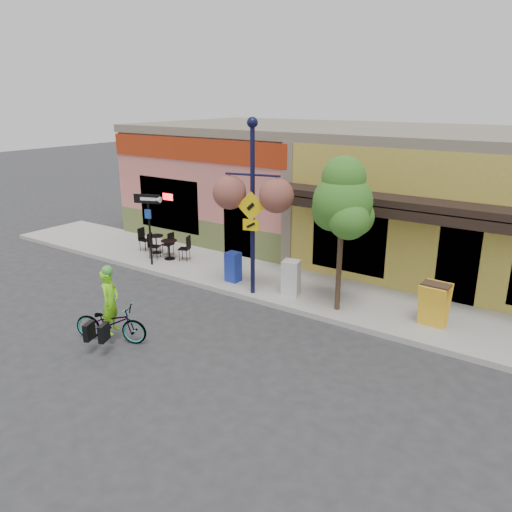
{
  "coord_description": "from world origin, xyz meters",
  "views": [
    {
      "loc": [
        7.19,
        -10.15,
        5.56
      ],
      "look_at": [
        -0.2,
        0.5,
        1.4
      ],
      "focal_mm": 35.0,
      "sensor_mm": 36.0,
      "label": 1
    }
  ],
  "objects": [
    {
      "name": "bicycle",
      "position": [
        -1.73,
        -3.31,
        0.47
      ],
      "size": [
        1.88,
        1.26,
        0.94
      ],
      "primitive_type": "imported",
      "rotation": [
        0.0,
        0.0,
        1.97
      ],
      "color": "maroon",
      "rests_on": "ground"
    },
    {
      "name": "sidewalk",
      "position": [
        0.0,
        2.0,
        0.07
      ],
      "size": [
        24.0,
        3.0,
        0.15
      ],
      "primitive_type": "cube",
      "color": "#9E9B93",
      "rests_on": "ground"
    },
    {
      "name": "ground",
      "position": [
        0.0,
        0.0,
        0.0
      ],
      "size": [
        90.0,
        90.0,
        0.0
      ],
      "primitive_type": "plane",
      "color": "#2D2D30",
      "rests_on": "ground"
    },
    {
      "name": "cafe_set_left",
      "position": [
        -5.59,
        1.95,
        0.58
      ],
      "size": [
        1.48,
        0.82,
        0.86
      ],
      "primitive_type": null,
      "rotation": [
        0.0,
        0.0,
        0.08
      ],
      "color": "black",
      "rests_on": "sidewalk"
    },
    {
      "name": "curb",
      "position": [
        0.0,
        0.55,
        0.07
      ],
      "size": [
        24.0,
        0.12,
        0.15
      ],
      "primitive_type": "cube",
      "color": "#A8A59E",
      "rests_on": "ground"
    },
    {
      "name": "cafe_set_right",
      "position": [
        -4.69,
        1.7,
        0.59
      ],
      "size": [
        1.64,
        1.21,
        0.89
      ],
      "primitive_type": null,
      "rotation": [
        0.0,
        0.0,
        0.36
      ],
      "color": "black",
      "rests_on": "sidewalk"
    },
    {
      "name": "one_way_sign",
      "position": [
        -4.78,
        0.94,
        1.35
      ],
      "size": [
        0.93,
        0.5,
        2.4
      ],
      "primitive_type": null,
      "rotation": [
        0.0,
        0.0,
        0.35
      ],
      "color": "black",
      "rests_on": "sidewalk"
    },
    {
      "name": "street_tree",
      "position": [
        1.99,
        1.13,
        2.2
      ],
      "size": [
        2.07,
        2.07,
        4.1
      ],
      "primitive_type": null,
      "rotation": [
        0.0,
        0.0,
        -0.37
      ],
      "color": "#3D7A26",
      "rests_on": "sidewalk"
    },
    {
      "name": "lamp_post",
      "position": [
        -0.53,
        0.81,
        2.61
      ],
      "size": [
        1.68,
        1.01,
        4.92
      ],
      "primitive_type": null,
      "rotation": [
        0.0,
        0.0,
        0.26
      ],
      "color": "#111338",
      "rests_on": "sidewalk"
    },
    {
      "name": "sandwich_board",
      "position": [
        4.35,
        1.38,
        0.7
      ],
      "size": [
        0.67,
        0.51,
        1.1
      ],
      "primitive_type": null,
      "rotation": [
        0.0,
        0.0,
        -0.03
      ],
      "color": "yellow",
      "rests_on": "sidewalk"
    },
    {
      "name": "newspaper_box_grey",
      "position": [
        0.43,
        1.33,
        0.65
      ],
      "size": [
        0.56,
        0.52,
        1.01
      ],
      "primitive_type": null,
      "rotation": [
        0.0,
        0.0,
        0.24
      ],
      "color": "silver",
      "rests_on": "sidewalk"
    },
    {
      "name": "newspaper_box_blue",
      "position": [
        -1.57,
        1.25,
        0.61
      ],
      "size": [
        0.42,
        0.38,
        0.91
      ],
      "primitive_type": null,
      "rotation": [
        0.0,
        0.0,
        -0.04
      ],
      "color": "#1C33A8",
      "rests_on": "sidewalk"
    },
    {
      "name": "building",
      "position": [
        0.0,
        7.5,
        2.25
      ],
      "size": [
        18.2,
        8.2,
        4.5
      ],
      "primitive_type": null,
      "color": "#C36960",
      "rests_on": "ground"
    },
    {
      "name": "cyclist_rider",
      "position": [
        -1.68,
        -3.31,
        0.77
      ],
      "size": [
        0.56,
        0.66,
        1.55
      ],
      "primitive_type": "imported",
      "rotation": [
        0.0,
        0.0,
        1.97
      ],
      "color": "#80F319",
      "rests_on": "ground"
    }
  ]
}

